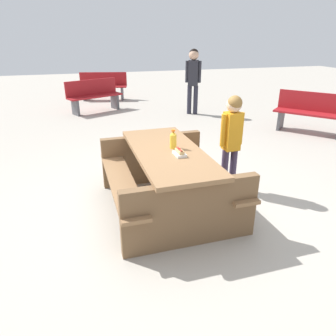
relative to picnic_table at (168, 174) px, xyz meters
name	(u,v)px	position (x,y,z in m)	size (l,w,h in m)	color
ground_plane	(168,207)	(0.00, 0.00, -0.44)	(30.00, 30.00, 0.00)	#ADA599
picnic_table	(168,174)	(0.00, 0.00, 0.00)	(1.82, 1.42, 0.75)	olive
soda_bottle	(173,140)	(-0.05, 0.08, 0.41)	(0.08, 0.08, 0.22)	yellow
hotdog_tray	(180,153)	(0.20, 0.07, 0.34)	(0.19, 0.12, 0.08)	white
child_in_coat	(232,132)	(-0.24, 0.93, 0.38)	(0.20, 0.32, 1.29)	#3F334C
park_bench_near	(94,95)	(-5.56, -0.48, 0.00)	(0.98, 1.53, 0.85)	maroon
park_bench_mid	(312,112)	(-2.21, 3.84, 0.00)	(1.41, 1.27, 0.85)	maroon
park_bench_far	(103,86)	(-7.22, -0.07, 0.00)	(0.73, 1.55, 0.85)	maroon
bystander_adult	(193,73)	(-4.56, 2.00, 0.61)	(0.31, 0.38, 1.64)	#262633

